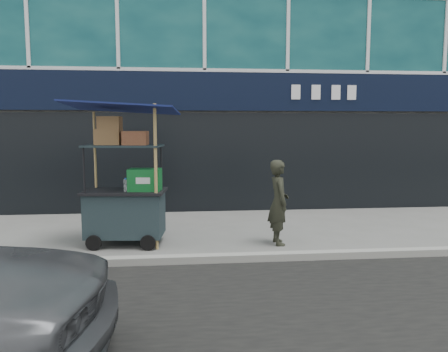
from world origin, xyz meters
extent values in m
plane|color=slate|center=(0.00, 0.00, 0.00)|extent=(80.00, 80.00, 0.00)
cube|color=gray|center=(0.00, -0.20, 0.06)|extent=(80.00, 0.18, 0.12)
cube|color=black|center=(0.00, 3.86, 2.90)|extent=(15.68, 0.06, 0.90)
cube|color=black|center=(0.00, 3.90, 1.20)|extent=(15.68, 0.04, 2.40)
cube|color=black|center=(-1.57, 1.00, 0.54)|extent=(1.37, 0.89, 0.76)
cylinder|color=black|center=(-2.06, 0.64, 0.13)|extent=(0.26, 0.08, 0.26)
cylinder|color=black|center=(-1.15, 0.55, 0.13)|extent=(0.26, 0.08, 0.26)
cube|color=black|center=(-1.57, 1.00, 0.94)|extent=(1.47, 0.98, 0.04)
cylinder|color=black|center=(-2.19, 0.73, 1.33)|extent=(0.04, 0.04, 0.81)
cylinder|color=black|center=(-1.01, 0.61, 1.33)|extent=(0.04, 0.04, 0.81)
cylinder|color=black|center=(-2.13, 1.38, 1.33)|extent=(0.04, 0.04, 0.81)
cylinder|color=black|center=(-0.94, 1.26, 1.33)|extent=(0.04, 0.04, 0.81)
cube|color=black|center=(-1.57, 1.00, 1.73)|extent=(1.37, 0.89, 0.03)
cylinder|color=#9A7945|center=(-1.01, 0.61, 1.22)|extent=(0.06, 0.06, 2.44)
cylinder|color=#9A7945|center=(-2.13, 1.38, 1.16)|extent=(0.05, 0.05, 2.33)
cube|color=#0D114C|center=(-1.57, 1.00, 2.38)|extent=(1.96, 1.48, 0.21)
cube|color=#0E5D1D|center=(-1.21, 0.91, 1.15)|extent=(0.58, 0.43, 0.38)
cylinder|color=silver|center=(-1.52, 0.77, 1.07)|extent=(0.08, 0.08, 0.22)
cylinder|color=#174AAE|center=(-1.52, 0.77, 1.19)|extent=(0.04, 0.04, 0.02)
cube|color=#8F5E3C|center=(-1.83, 1.08, 1.89)|extent=(0.46, 0.37, 0.27)
cube|color=#956A41|center=(-1.36, 0.92, 1.87)|extent=(0.44, 0.34, 0.24)
cube|color=#8F5E3C|center=(-1.80, 1.05, 2.13)|extent=(0.41, 0.32, 0.22)
imported|color=#25271D|center=(1.11, 0.76, 0.75)|extent=(0.38, 0.56, 1.49)
camera|label=1|loc=(-0.60, -6.65, 2.05)|focal=35.00mm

